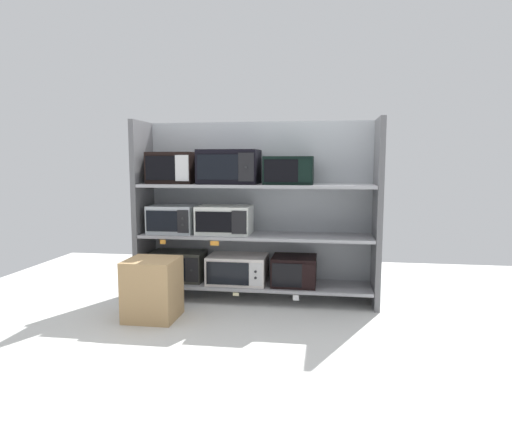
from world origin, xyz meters
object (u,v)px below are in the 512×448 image
(microwave_0, at_px, (178,266))
(microwave_7, at_px, (289,170))
(microwave_5, at_px, (172,168))
(shipping_carton, at_px, (153,289))
(microwave_4, at_px, (225,220))
(microwave_2, at_px, (294,271))
(microwave_3, at_px, (173,219))
(microwave_6, at_px, (229,167))
(microwave_1, at_px, (238,269))

(microwave_0, bearing_deg, microwave_7, 0.00)
(microwave_5, xyz_separation_m, shipping_carton, (0.03, -0.68, -1.03))
(microwave_4, bearing_deg, shipping_carton, -125.59)
(microwave_2, bearing_deg, microwave_3, 179.99)
(microwave_2, relative_size, microwave_5, 0.94)
(microwave_0, xyz_separation_m, microwave_6, (0.53, 0.00, 0.99))
(microwave_5, bearing_deg, shipping_carton, -87.58)
(microwave_5, bearing_deg, microwave_6, 0.01)
(microwave_0, height_order, microwave_5, microwave_5)
(microwave_3, distance_m, microwave_6, 0.77)
(microwave_5, bearing_deg, microwave_3, -179.00)
(microwave_3, height_order, shipping_carton, microwave_3)
(microwave_3, xyz_separation_m, microwave_4, (0.52, 0.00, 0.00))
(microwave_4, height_order, shipping_carton, microwave_4)
(microwave_2, bearing_deg, microwave_5, 179.99)
(microwave_5, height_order, microwave_7, microwave_5)
(microwave_7, xyz_separation_m, shipping_carton, (-1.12, -0.68, -1.01))
(microwave_2, distance_m, microwave_7, 0.97)
(microwave_3, xyz_separation_m, microwave_5, (0.00, 0.00, 0.50))
(microwave_4, distance_m, microwave_7, 0.79)
(microwave_4, xyz_separation_m, microwave_6, (0.05, -0.00, 0.51))
(microwave_3, xyz_separation_m, microwave_6, (0.57, 0.00, 0.51))
(microwave_2, bearing_deg, microwave_6, 179.97)
(microwave_0, bearing_deg, microwave_1, -0.01)
(microwave_6, height_order, shipping_carton, microwave_6)
(microwave_4, xyz_separation_m, shipping_carton, (-0.49, -0.68, -0.53))
(microwave_0, bearing_deg, microwave_4, 0.03)
(microwave_1, relative_size, microwave_3, 1.28)
(microwave_0, height_order, shipping_carton, shipping_carton)
(shipping_carton, bearing_deg, microwave_1, 47.89)
(microwave_3, relative_size, microwave_4, 0.85)
(microwave_7, bearing_deg, microwave_1, -179.99)
(microwave_0, height_order, microwave_4, microwave_4)
(microwave_2, height_order, shipping_carton, shipping_carton)
(microwave_2, height_order, microwave_3, microwave_3)
(microwave_6, bearing_deg, microwave_4, 180.00)
(microwave_4, relative_size, microwave_6, 0.92)
(microwave_7, height_order, shipping_carton, microwave_7)
(microwave_7, bearing_deg, shipping_carton, -148.48)
(microwave_0, bearing_deg, microwave_2, -0.00)
(microwave_5, bearing_deg, microwave_1, -0.03)
(microwave_6, bearing_deg, microwave_7, -0.03)
(microwave_5, distance_m, shipping_carton, 1.24)
(microwave_2, xyz_separation_m, microwave_3, (-1.21, 0.00, 0.48))
(microwave_3, bearing_deg, microwave_0, -0.20)
(microwave_2, relative_size, microwave_6, 0.74)
(microwave_2, distance_m, microwave_4, 0.84)
(microwave_3, relative_size, microwave_7, 0.97)
(microwave_1, distance_m, microwave_6, 1.00)
(microwave_3, bearing_deg, microwave_6, 0.01)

